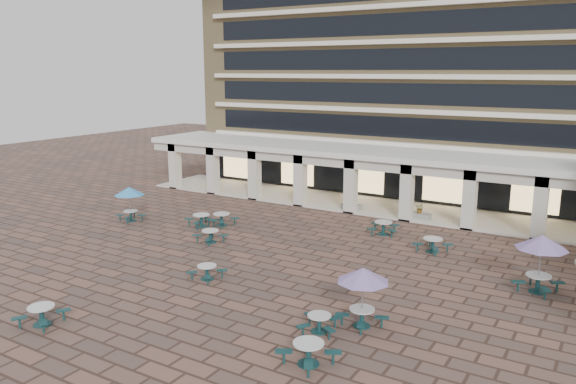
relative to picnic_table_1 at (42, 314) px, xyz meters
name	(u,v)px	position (x,y,z in m)	size (l,w,h in m)	color
ground	(287,267)	(5.02, 11.00, -0.48)	(120.00, 120.00, 0.00)	brown
apartment_building	(440,41)	(5.02, 36.47, 12.12)	(40.00, 15.50, 25.20)	tan
retail_arcade	(391,170)	(5.02, 25.80, 2.52)	(42.00, 6.60, 4.40)	white
picnic_table_1	(42,314)	(0.00, 0.00, 0.00)	(2.05, 2.05, 0.80)	#153F40
picnic_table_2	(308,351)	(10.84, 2.85, 0.02)	(2.20, 2.20, 0.84)	#153F40
picnic_table_4	(129,192)	(-8.98, 13.36, 1.54)	(2.06, 2.06, 2.38)	#153F40
picnic_table_5	(207,271)	(2.51, 7.48, -0.05)	(1.68, 1.68, 0.72)	#153F40
picnic_table_6	(363,277)	(11.23, 6.60, 1.63)	(2.15, 2.15, 2.48)	#153F40
picnic_table_7	(319,322)	(9.98, 5.28, -0.05)	(1.87, 1.87, 0.72)	#153F40
picnic_table_8	(222,218)	(-2.94, 15.70, 0.02)	(2.02, 2.02, 0.83)	#153F40
picnic_table_9	(210,235)	(-1.19, 12.35, -0.02)	(2.00, 2.00, 0.77)	#153F40
picnic_table_10	(433,244)	(10.82, 17.47, 0.01)	(2.17, 2.17, 0.82)	#153F40
picnic_table_11	(542,244)	(16.81, 14.15, 1.87)	(2.39, 2.39, 2.76)	#153F40
picnic_table_12	(201,219)	(-3.92, 14.79, 0.02)	(2.31, 2.31, 0.84)	#153F40
picnic_table_13	(383,227)	(7.09, 19.32, 0.02)	(2.16, 2.16, 0.84)	#153F40
planter_left	(351,205)	(2.78, 23.90, -0.01)	(1.50, 0.72, 1.21)	gray
planter_right	(420,214)	(7.96, 23.90, -0.02)	(1.50, 0.63, 1.20)	gray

